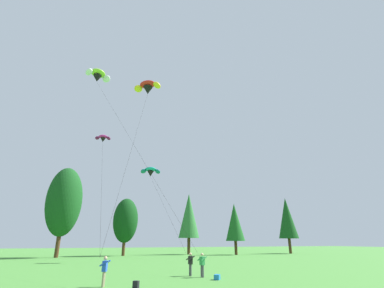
# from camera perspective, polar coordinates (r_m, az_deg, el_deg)

# --- Properties ---
(treeline_tree_c) EXTENTS (5.81, 5.81, 14.86)m
(treeline_tree_c) POSITION_cam_1_polar(r_m,az_deg,el_deg) (53.87, -24.57, -10.57)
(treeline_tree_c) COLOR #472D19
(treeline_tree_c) RESTS_ON ground_plane
(treeline_tree_d) EXTENTS (4.58, 4.58, 10.31)m
(treeline_tree_d) POSITION_cam_1_polar(r_m,az_deg,el_deg) (56.28, -13.36, -14.88)
(treeline_tree_d) COLOR #472D19
(treeline_tree_d) RESTS_ON ground_plane
(treeline_tree_e) EXTENTS (4.26, 4.26, 12.11)m
(treeline_tree_e) POSITION_cam_1_polar(r_m,az_deg,el_deg) (60.43, -0.64, -14.35)
(treeline_tree_e) COLOR #472D19
(treeline_tree_e) RESTS_ON ground_plane
(treeline_tree_f) EXTENTS (3.77, 3.77, 9.85)m
(treeline_tree_f) POSITION_cam_1_polar(r_m,az_deg,el_deg) (59.40, 8.68, -15.43)
(treeline_tree_f) COLOR #472D19
(treeline_tree_f) RESTS_ON ground_plane
(treeline_tree_g) EXTENTS (4.21, 4.21, 11.85)m
(treeline_tree_g) POSITION_cam_1_polar(r_m,az_deg,el_deg) (68.10, 18.75, -14.05)
(treeline_tree_g) COLOR #472D19
(treeline_tree_g) RESTS_ON ground_plane
(kite_flyer_near) EXTENTS (0.69, 0.71, 1.69)m
(kite_flyer_near) POSITION_cam_1_polar(r_m,az_deg,el_deg) (19.08, -17.36, -23.05)
(kite_flyer_near) COLOR gray
(kite_flyer_near) RESTS_ON ground_plane
(kite_flyer_mid) EXTENTS (0.57, 0.60, 1.69)m
(kite_flyer_mid) POSITION_cam_1_polar(r_m,az_deg,el_deg) (23.84, -0.33, -22.89)
(kite_flyer_mid) COLOR #4C4C51
(kite_flyer_mid) RESTS_ON ground_plane
(kite_flyer_far) EXTENTS (0.66, 0.68, 1.69)m
(kite_flyer_far) POSITION_cam_1_polar(r_m,az_deg,el_deg) (23.02, 2.08, -23.01)
(kite_flyer_far) COLOR #4C4C51
(kite_flyer_far) RESTS_ON ground_plane
(parafoil_kite_high_red_yellow) EXTENTS (5.54, 10.82, 18.51)m
(parafoil_kite_high_red_yellow) POSITION_cam_1_polar(r_m,az_deg,el_deg) (33.41, -9.01, 11.35)
(parafoil_kite_high_red_yellow) COLOR red
(parafoil_kite_mid_teal) EXTENTS (3.10, 18.33, 11.30)m
(parafoil_kite_mid_teal) POSITION_cam_1_polar(r_m,az_deg,el_deg) (41.74, -8.43, -5.53)
(parafoil_kite_mid_teal) COLOR teal
(parafoil_kite_far_lime_white) EXTENTS (10.86, 15.94, 23.46)m
(parafoil_kite_far_lime_white) POSITION_cam_1_polar(r_m,az_deg,el_deg) (41.90, -18.62, 13.06)
(parafoil_kite_far_lime_white) COLOR #93D633
(parafoil_kite_low_magenta) EXTENTS (2.33, 21.51, 15.50)m
(parafoil_kite_low_magenta) POSITION_cam_1_polar(r_m,az_deg,el_deg) (42.34, -17.66, 1.10)
(parafoil_kite_low_magenta) COLOR #D12893
(backpack) EXTENTS (0.40, 0.38, 0.40)m
(backpack) POSITION_cam_1_polar(r_m,az_deg,el_deg) (18.25, -11.33, -26.24)
(backpack) COLOR black
(backpack) RESTS_ON ground_plane
(picnic_cooler) EXTENTS (0.60, 0.63, 0.34)m
(picnic_cooler) POSITION_cam_1_polar(r_m,az_deg,el_deg) (21.78, 5.13, -25.37)
(picnic_cooler) COLOR #1E70B7
(picnic_cooler) RESTS_ON ground_plane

